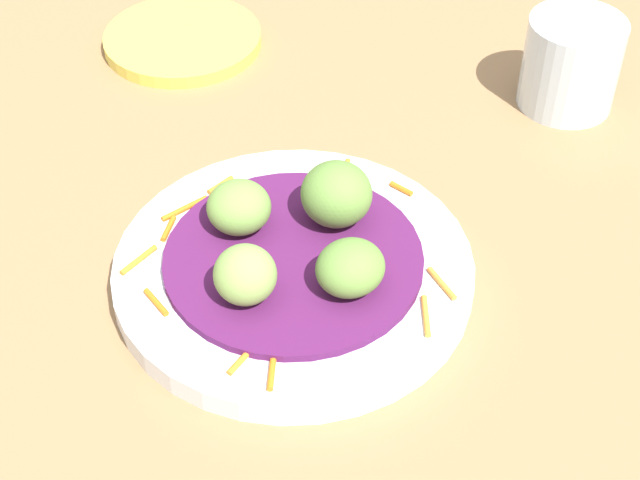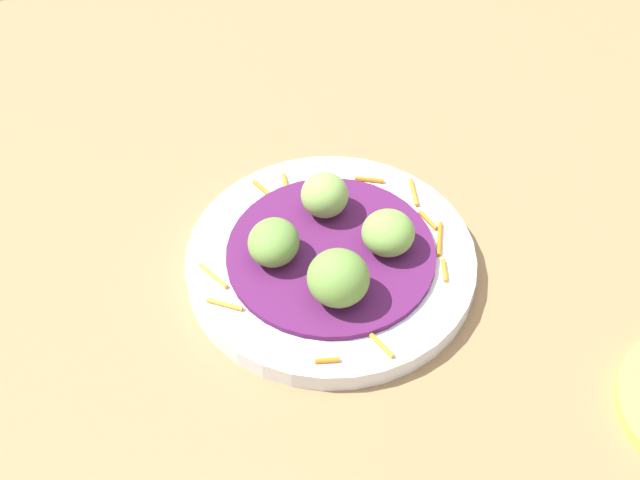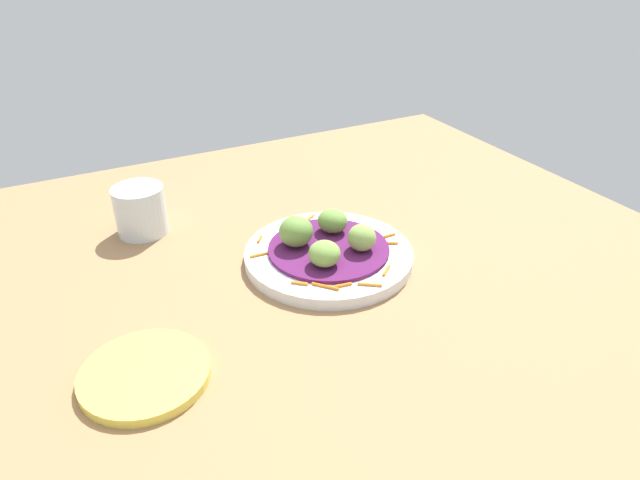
{
  "view_description": "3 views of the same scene",
  "coord_description": "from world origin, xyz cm",
  "px_view_note": "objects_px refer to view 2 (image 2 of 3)",
  "views": [
    {
      "loc": [
        8.92,
        -47.5,
        50.04
      ],
      "look_at": [
        6.61,
        -0.81,
        5.92
      ],
      "focal_mm": 54.55,
      "sensor_mm": 36.0,
      "label": 1
    },
    {
      "loc": [
        40.7,
        38.35,
        65.09
      ],
      "look_at": [
        5.5,
        -1.34,
        5.82
      ],
      "focal_mm": 54.05,
      "sensor_mm": 36.0,
      "label": 2
    },
    {
      "loc": [
        -57.94,
        33.36,
        46.92
      ],
      "look_at": [
        4.63,
        0.76,
        6.01
      ],
      "focal_mm": 32.13,
      "sensor_mm": 36.0,
      "label": 3
    }
  ],
  "objects_px": {
    "guac_scoop_center": "(338,278)",
    "guac_scoop_back": "(325,195)",
    "guac_scoop_right": "(388,233)",
    "guac_scoop_left": "(274,242)",
    "main_plate": "(331,263)"
  },
  "relations": [
    {
      "from": "guac_scoop_center",
      "to": "guac_scoop_right",
      "type": "relative_size",
      "value": 1.13
    },
    {
      "from": "guac_scoop_left",
      "to": "guac_scoop_center",
      "type": "bearing_deg",
      "value": 99.75
    },
    {
      "from": "guac_scoop_center",
      "to": "guac_scoop_back",
      "type": "relative_size",
      "value": 1.22
    },
    {
      "from": "main_plate",
      "to": "guac_scoop_left",
      "type": "xyz_separation_m",
      "value": [
        0.04,
        -0.03,
        0.03
      ]
    },
    {
      "from": "main_plate",
      "to": "guac_scoop_back",
      "type": "xyz_separation_m",
      "value": [
        -0.03,
        -0.04,
        0.03
      ]
    },
    {
      "from": "guac_scoop_right",
      "to": "guac_scoop_back",
      "type": "bearing_deg",
      "value": -80.25
    },
    {
      "from": "guac_scoop_back",
      "to": "main_plate",
      "type": "bearing_deg",
      "value": 54.75
    },
    {
      "from": "main_plate",
      "to": "guac_scoop_right",
      "type": "bearing_deg",
      "value": 144.75
    },
    {
      "from": "guac_scoop_left",
      "to": "guac_scoop_center",
      "type": "xyz_separation_m",
      "value": [
        -0.01,
        0.07,
        0.0
      ]
    },
    {
      "from": "main_plate",
      "to": "guac_scoop_center",
      "type": "distance_m",
      "value": 0.06
    },
    {
      "from": "main_plate",
      "to": "guac_scoop_back",
      "type": "distance_m",
      "value": 0.06
    },
    {
      "from": "guac_scoop_left",
      "to": "guac_scoop_back",
      "type": "xyz_separation_m",
      "value": [
        -0.07,
        -0.01,
        0.0
      ]
    },
    {
      "from": "guac_scoop_left",
      "to": "guac_scoop_right",
      "type": "xyz_separation_m",
      "value": [
        -0.08,
        0.05,
        0.0
      ]
    },
    {
      "from": "guac_scoop_right",
      "to": "guac_scoop_center",
      "type": "bearing_deg",
      "value": 9.75
    },
    {
      "from": "guac_scoop_left",
      "to": "guac_scoop_back",
      "type": "height_order",
      "value": "guac_scoop_back"
    }
  ]
}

